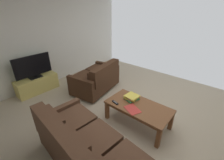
# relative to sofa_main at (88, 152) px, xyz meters

# --- Properties ---
(ground_plane) EXTENTS (5.86, 5.11, 0.01)m
(ground_plane) POSITION_rel_sofa_main_xyz_m (0.12, -1.45, -0.38)
(ground_plane) COLOR #B7A88E
(wall_right) EXTENTS (0.12, 5.11, 2.58)m
(wall_right) POSITION_rel_sofa_main_xyz_m (3.05, -1.45, 0.91)
(wall_right) COLOR silver
(wall_right) RESTS_ON ground
(sofa_main) EXTENTS (1.96, 0.98, 0.88)m
(sofa_main) POSITION_rel_sofa_main_xyz_m (0.00, 0.00, 0.00)
(sofa_main) COLOR black
(sofa_main) RESTS_ON ground
(loveseat_near) EXTENTS (1.01, 1.41, 0.82)m
(loveseat_near) POSITION_rel_sofa_main_xyz_m (1.55, -1.70, -0.02)
(loveseat_near) COLOR black
(loveseat_near) RESTS_ON ground
(coffee_table) EXTENTS (1.22, 0.64, 0.44)m
(coffee_table) POSITION_rel_sofa_main_xyz_m (-0.01, -1.29, -0.01)
(coffee_table) COLOR brown
(coffee_table) RESTS_ON ground
(tv_stand) EXTENTS (0.39, 1.05, 0.43)m
(tv_stand) POSITION_rel_sofa_main_xyz_m (2.75, -0.60, -0.16)
(tv_stand) COLOR #D8C666
(tv_stand) RESTS_ON ground
(flat_tv) EXTENTS (0.20, 0.93, 0.60)m
(flat_tv) POSITION_rel_sofa_main_xyz_m (2.75, -0.61, 0.36)
(flat_tv) COLOR black
(flat_tv) RESTS_ON tv_stand
(book_stack) EXTENTS (0.29, 0.31, 0.09)m
(book_stack) POSITION_rel_sofa_main_xyz_m (0.22, -1.39, 0.10)
(book_stack) COLOR #337F51
(book_stack) RESTS_ON coffee_table
(tv_remote) EXTENTS (0.17, 0.08, 0.02)m
(tv_remote) POSITION_rel_sofa_main_xyz_m (0.39, -1.06, 0.07)
(tv_remote) COLOR black
(tv_remote) RESTS_ON coffee_table
(loose_magazine) EXTENTS (0.35, 0.31, 0.01)m
(loose_magazine) POSITION_rel_sofa_main_xyz_m (0.01, -1.11, 0.06)
(loose_magazine) COLOR #C63833
(loose_magazine) RESTS_ON coffee_table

